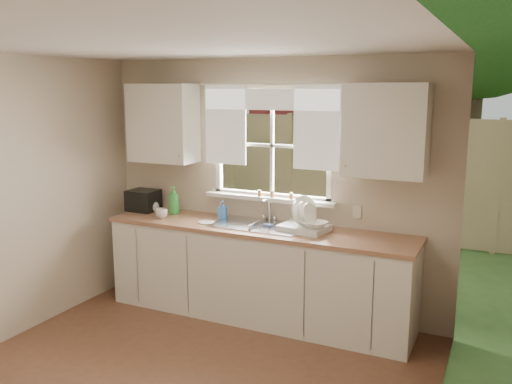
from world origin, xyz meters
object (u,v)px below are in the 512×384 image
at_px(dish_rack, 304,224).
at_px(cup, 161,213).
at_px(soap_bottle_a, 174,200).
at_px(black_appliance, 143,200).

height_order(dish_rack, cup, dish_rack).
distance_m(dish_rack, soap_bottle_a, 1.47).
distance_m(soap_bottle_a, cup, 0.23).
height_order(cup, black_appliance, black_appliance).
xyz_separation_m(dish_rack, black_appliance, (-1.86, 0.05, 0.04)).
relative_size(dish_rack, cup, 3.79).
bearing_deg(cup, black_appliance, 154.83).
bearing_deg(soap_bottle_a, black_appliance, -177.47).
height_order(soap_bottle_a, cup, soap_bottle_a).
bearing_deg(soap_bottle_a, dish_rack, 0.44).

